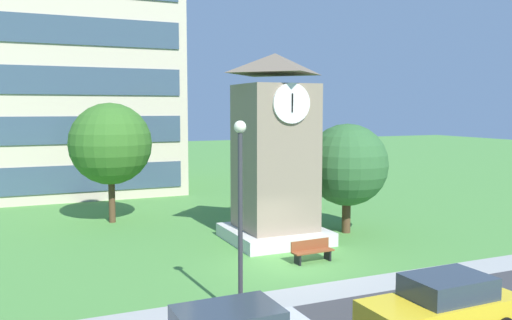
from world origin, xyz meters
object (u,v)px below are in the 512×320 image
clock_tower (275,160)px  tree_streetside (282,154)px  street_lamp (240,197)px  tree_by_building (347,165)px  tree_near_tower (110,144)px  park_bench (312,251)px  parked_car_yellow (442,306)px

clock_tower → tree_streetside: 8.45m
street_lamp → tree_by_building: (8.96, 8.11, -0.22)m
tree_near_tower → street_lamp: bearing=-84.7°
street_lamp → park_bench: bearing=41.5°
tree_by_building → parked_car_yellow: bearing=-111.0°
clock_tower → parked_car_yellow: bearing=-92.2°
street_lamp → tree_streetside: (9.03, 15.47, -0.22)m
tree_streetside → parked_car_yellow: (-4.49, -18.85, -2.55)m
tree_near_tower → tree_by_building: tree_near_tower is taller
clock_tower → park_bench: clock_tower is taller
street_lamp → tree_streetside: size_ratio=1.14×
park_bench → tree_by_building: (4.12, 3.83, 2.95)m
park_bench → tree_by_building: 6.35m
clock_tower → tree_by_building: 4.01m
street_lamp → parked_car_yellow: bearing=-36.7°
street_lamp → tree_by_building: size_ratio=1.07×
street_lamp → parked_car_yellow: street_lamp is taller
clock_tower → street_lamp: clock_tower is taller
street_lamp → parked_car_yellow: size_ratio=1.30×
tree_near_tower → tree_streetside: size_ratio=1.27×
tree_near_tower → clock_tower: bearing=-48.5°
tree_streetside → tree_by_building: bearing=-90.5°
tree_by_building → tree_streetside: bearing=89.5°
street_lamp → tree_near_tower: 15.37m
tree_near_tower → parked_car_yellow: bearing=-72.3°
clock_tower → street_lamp: bearing=-121.6°
street_lamp → tree_by_building: bearing=42.2°
tree_streetside → tree_by_building: (-0.07, -7.36, 0.00)m
parked_car_yellow → park_bench: bearing=87.7°
park_bench → tree_by_building: tree_by_building is taller
park_bench → parked_car_yellow: 7.68m
clock_tower → park_bench: bearing=-92.0°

